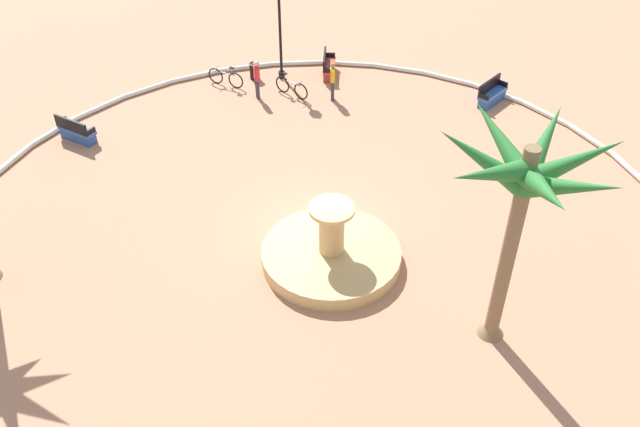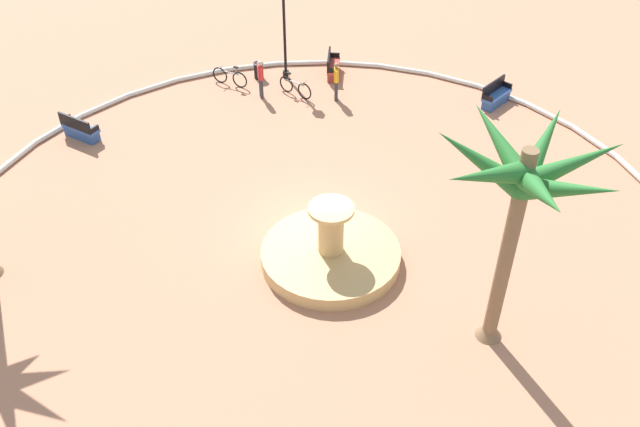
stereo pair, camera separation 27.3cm
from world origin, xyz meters
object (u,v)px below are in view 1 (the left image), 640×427
Objects in this scene: trash_bin at (254,70)px; bench_north at (77,132)px; bench_west at (329,68)px; person_cyclist_helmet at (257,78)px; palm_tree_by_curb at (525,185)px; lamppost at (280,22)px; person_cyclist_photo at (333,79)px; bicycle_red_frame at (226,78)px; fountain at (331,254)px; bench_southeast at (492,95)px; bicycle_by_lamppost at (292,87)px.

bench_north is at bearing 51.17° from trash_bin.
bench_west is 1.00× the size of person_cyclist_helmet.
person_cyclist_helmet is at bearing -48.23° from palm_tree_by_curb.
trash_bin is at bearing 17.13° from lamppost.
palm_tree_by_curb is 3.74× the size of person_cyclist_photo.
person_cyclist_helmet is (-1.63, 0.71, 0.54)m from bicycle_red_frame.
trash_bin is 1.82m from person_cyclist_helmet.
person_cyclist_photo reaches higher than bench_north.
bench_north is (10.80, -4.52, 0.04)m from fountain.
bench_west is at bearing -160.94° from lamppost.
lamppost is at bearing -1.66° from bench_southeast.
trash_bin is 1.35m from bicycle_red_frame.
bench_west is 2.27m from person_cyclist_photo.
bench_southeast is 1.04× the size of bicycle_by_lamppost.
person_cyclist_photo is (6.80, -11.60, -4.01)m from palm_tree_by_curb.
lamppost is 3.29m from bicycle_red_frame.
lamppost is at bearing -60.49° from bicycle_by_lamppost.
lamppost is at bearing 19.06° from bench_west.
bicycle_by_lamppost is 1.83m from person_cyclist_photo.
person_cyclist_helmet is (-0.64, 1.62, 0.54)m from trash_bin.
bicycle_by_lamppost is at bearing 150.24° from trash_bin.
bicycle_by_lamppost is 1.52m from person_cyclist_helmet.
person_cyclist_helmet is at bearing 75.87° from lamppost.
fountain is at bearing 117.91° from trash_bin.
fountain is 2.65× the size of bicycle_by_lamppost.
person_cyclist_helmet reaches higher than bicycle_by_lamppost.
lamppost is 3.36m from person_cyclist_photo.
fountain is 2.48× the size of bicycle_red_frame.
trash_bin is 0.43× the size of bicycle_red_frame.
person_cyclist_helmet is at bearing 9.99° from person_cyclist_photo.
bicycle_red_frame is at bearing -23.44° from person_cyclist_helmet.
bench_north is 10.24m from person_cyclist_photo.
palm_tree_by_curb is at bearing 126.49° from bicycle_by_lamppost.
bench_southeast is at bearing -179.51° from trash_bin.
bicycle_by_lamppost is (3.76, -9.70, 0.08)m from fountain.
palm_tree_by_curb is 13.57m from bench_southeast.
lamppost is 2.75m from bicycle_by_lamppost.
bench_west and bench_north have the same top height.
lamppost reaches higher than bench_west.
palm_tree_by_curb reaches higher than trash_bin.
bench_west is 10.97m from bench_north.
palm_tree_by_curb reaches higher than person_cyclist_helmet.
bench_west reaches higher than bicycle_red_frame.
person_cyclist_helmet is 3.12m from person_cyclist_photo.
bicycle_by_lamppost is (8.19, 1.21, 0.04)m from bench_southeast.
bicycle_red_frame is at bearing -4.09° from bicycle_by_lamppost.
palm_tree_by_curb is 17.46m from bench_north.
palm_tree_by_curb is at bearing 158.77° from fountain.
lamppost is 2.60m from person_cyclist_helmet.
bench_north is 1.01× the size of person_cyclist_photo.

